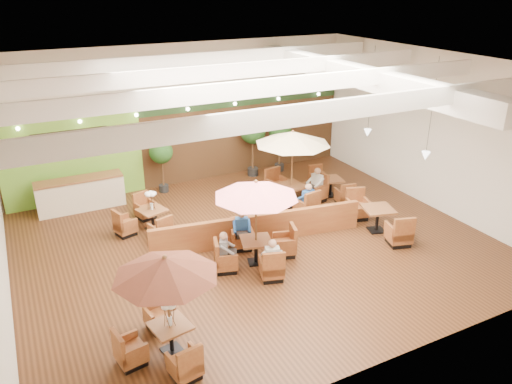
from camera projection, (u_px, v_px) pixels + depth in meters
room at (244, 121)px, 15.37m from camera, size 14.04×14.00×5.52m
service_counter at (81, 194)px, 17.81m from camera, size 3.00×0.75×1.18m
booth_divider at (259, 228)px, 15.58m from camera, size 6.78×1.22×0.95m
table_0 at (164, 285)px, 10.43m from camera, size 2.37×2.48×2.47m
table_1 at (256, 207)px, 13.92m from camera, size 2.69×2.69×2.61m
table_2 at (292, 156)px, 17.49m from camera, size 2.90×2.90×2.88m
table_3 at (146, 218)px, 16.31m from camera, size 1.78×2.55×1.50m
table_4 at (377, 220)px, 16.32m from camera, size 1.15×2.93×1.04m
table_5 at (331, 187)px, 19.00m from camera, size 0.93×2.47×0.89m
topiary_0 at (161, 154)px, 18.89m from camera, size 0.89×0.89×2.08m
topiary_1 at (253, 133)px, 20.40m from camera, size 1.07×1.07×2.48m
topiary_2 at (280, 133)px, 21.00m from camera, size 0.96×0.96×2.24m
diner_0 at (272, 255)px, 13.54m from camera, size 0.43×0.39×0.79m
diner_1 at (242, 226)px, 15.11m from camera, size 0.44×0.40×0.79m
diner_2 at (226, 247)px, 13.93m from camera, size 0.41×0.43×0.77m
diner_3 at (307, 197)px, 17.09m from camera, size 0.44×0.39×0.83m
diner_4 at (316, 182)px, 18.39m from camera, size 0.37×0.44×0.84m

